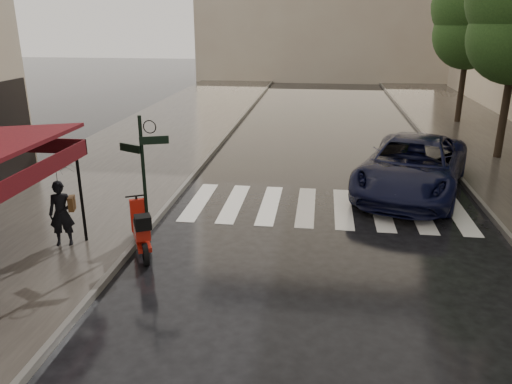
# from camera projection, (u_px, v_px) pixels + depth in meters

# --- Properties ---
(ground) EXTENTS (120.00, 120.00, 0.00)m
(ground) POSITION_uv_depth(u_px,v_px,m) (158.00, 317.00, 9.01)
(ground) COLOR black
(ground) RESTS_ON ground
(sidewalk_near) EXTENTS (6.00, 60.00, 0.12)m
(sidewalk_near) POSITION_uv_depth(u_px,v_px,m) (144.00, 147.00, 20.78)
(sidewalk_near) COLOR #38332D
(sidewalk_near) RESTS_ON ground
(curb_near) EXTENTS (0.12, 60.00, 0.16)m
(curb_near) POSITION_uv_depth(u_px,v_px,m) (216.00, 149.00, 20.40)
(curb_near) COLOR #595651
(curb_near) RESTS_ON ground
(curb_far) EXTENTS (0.12, 60.00, 0.16)m
(curb_far) POSITION_uv_depth(u_px,v_px,m) (441.00, 156.00, 19.30)
(curb_far) COLOR #595651
(curb_far) RESTS_ON ground
(crosswalk) EXTENTS (7.85, 3.20, 0.01)m
(crosswalk) POSITION_uv_depth(u_px,v_px,m) (324.00, 207.00, 14.26)
(crosswalk) COLOR silver
(crosswalk) RESTS_ON ground
(signpost) EXTENTS (1.17, 0.29, 3.10)m
(signpost) POSITION_uv_depth(u_px,v_px,m) (144.00, 171.00, 11.36)
(signpost) COLOR black
(signpost) RESTS_ON ground
(tree_far) EXTENTS (3.80, 3.80, 8.16)m
(tree_far) POSITION_uv_depth(u_px,v_px,m) (472.00, 11.00, 23.81)
(tree_far) COLOR black
(tree_far) RESTS_ON sidewalk_far
(pedestrian_with_umbrella) EXTENTS (1.13, 1.14, 2.38)m
(pedestrian_with_umbrella) POSITION_uv_depth(u_px,v_px,m) (57.00, 179.00, 11.15)
(pedestrian_with_umbrella) COLOR black
(pedestrian_with_umbrella) RESTS_ON sidewalk_near
(scooter) EXTENTS (1.00, 1.68, 1.20)m
(scooter) POSITION_uv_depth(u_px,v_px,m) (141.00, 231.00, 11.28)
(scooter) COLOR black
(scooter) RESTS_ON ground
(parked_car) EXTENTS (4.53, 6.65, 1.69)m
(parked_car) POSITION_uv_depth(u_px,v_px,m) (413.00, 166.00, 15.26)
(parked_car) COLOR black
(parked_car) RESTS_ON ground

